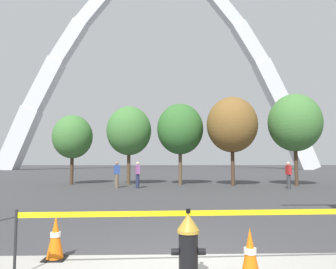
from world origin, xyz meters
name	(u,v)px	position (x,y,z in m)	size (l,w,h in m)	color
ground_plane	(175,259)	(0.00, 0.00, 0.00)	(240.00, 240.00, 0.00)	#3D3D3F
fire_hydrant	(188,248)	(0.13, -1.09, 0.47)	(0.46, 0.48, 0.99)	black
caution_tape_barrier	(219,227)	(0.62, -0.69, 0.66)	(5.87, 0.28, 0.95)	#232326
traffic_cone_by_hydrant	(55,238)	(-1.99, 0.03, 0.36)	(0.36, 0.36, 0.73)	black
traffic_cone_mid_sidewalk	(250,255)	(0.98, -1.05, 0.36)	(0.36, 0.36, 0.73)	black
monument_arch	(160,75)	(0.00, 54.47, 17.86)	(59.09, 3.21, 40.25)	silver
tree_far_left	(73,137)	(-6.33, 17.35, 3.33)	(2.78, 2.78, 4.87)	#473323
tree_left_mid	(129,131)	(-2.34, 17.06, 3.73)	(3.12, 3.12, 5.46)	brown
tree_center_left	(180,129)	(1.24, 16.82, 3.85)	(3.21, 3.21, 5.62)	brown
tree_center_right	(232,125)	(4.66, 15.79, 4.05)	(3.38, 3.38, 5.92)	#473323
tree_right_mid	(295,123)	(8.82, 15.55, 4.17)	(3.48, 3.48, 6.09)	#473323
pedestrian_walking_left	(289,175)	(7.32, 13.17, 0.82)	(0.26, 0.37, 1.59)	#38383D
pedestrian_standing_center	(117,174)	(-2.81, 14.38, 0.82)	(0.39, 0.30, 1.59)	brown
pedestrian_walking_right	(138,175)	(-1.52, 14.08, 0.82)	(0.29, 0.38, 1.59)	#232847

